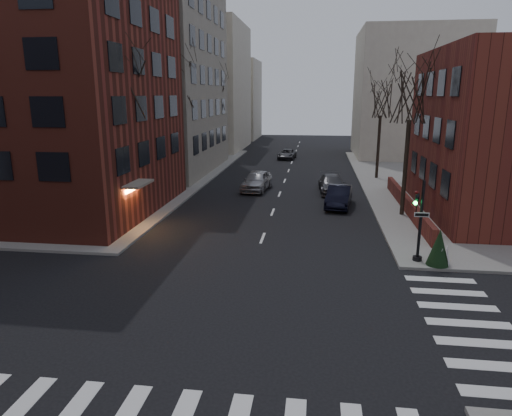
{
  "coord_description": "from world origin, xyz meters",
  "views": [
    {
      "loc": [
        2.92,
        -12.94,
        8.1
      ],
      "look_at": [
        -0.27,
        11.12,
        2.0
      ],
      "focal_mm": 32.0,
      "sensor_mm": 36.0,
      "label": 1
    }
  ],
  "objects": [
    {
      "name": "ground",
      "position": [
        0.0,
        0.0,
        0.0
      ],
      "size": [
        160.0,
        160.0,
        0.0
      ],
      "primitive_type": "plane",
      "color": "black",
      "rests_on": "ground"
    },
    {
      "name": "sidewalk_far_left",
      "position": [
        -29.0,
        30.0,
        0.07
      ],
      "size": [
        44.0,
        44.0,
        0.15
      ],
      "primitive_type": "cube",
      "color": "gray",
      "rests_on": "ground"
    },
    {
      "name": "building_left_brick",
      "position": [
        -15.5,
        16.5,
        9.0
      ],
      "size": [
        15.0,
        15.0,
        18.0
      ],
      "primitive_type": "cube",
      "color": "maroon",
      "rests_on": "ground"
    },
    {
      "name": "building_left_tan",
      "position": [
        -17.0,
        34.0,
        14.0
      ],
      "size": [
        18.0,
        18.0,
        28.0
      ],
      "primitive_type": "cube",
      "color": "gray",
      "rests_on": "ground"
    },
    {
      "name": "low_wall_right",
      "position": [
        9.3,
        19.0,
        0.65
      ],
      "size": [
        0.35,
        16.0,
        1.0
      ],
      "primitive_type": "cube",
      "color": "maroon",
      "rests_on": "sidewalk_far_right"
    },
    {
      "name": "building_distant_la",
      "position": [
        -15.0,
        55.0,
        9.0
      ],
      "size": [
        14.0,
        16.0,
        18.0
      ],
      "primitive_type": "cube",
      "color": "beige",
      "rests_on": "ground"
    },
    {
      "name": "building_distant_ra",
      "position": [
        15.0,
        50.0,
        8.0
      ],
      "size": [
        14.0,
        14.0,
        16.0
      ],
      "primitive_type": "cube",
      "color": "beige",
      "rests_on": "ground"
    },
    {
      "name": "building_distant_lb",
      "position": [
        -13.0,
        72.0,
        7.0
      ],
      "size": [
        10.0,
        12.0,
        14.0
      ],
      "primitive_type": "cube",
      "color": "beige",
      "rests_on": "ground"
    },
    {
      "name": "traffic_signal",
      "position": [
        7.94,
        8.99,
        1.91
      ],
      "size": [
        0.76,
        0.44,
        4.0
      ],
      "color": "black",
      "rests_on": "sidewalk_far_right"
    },
    {
      "name": "tree_left_a",
      "position": [
        -8.8,
        14.0,
        8.47
      ],
      "size": [
        4.18,
        4.18,
        10.26
      ],
      "color": "#2D231C",
      "rests_on": "sidewalk_far_left"
    },
    {
      "name": "tree_left_b",
      "position": [
        -8.8,
        26.0,
        8.91
      ],
      "size": [
        4.4,
        4.4,
        10.8
      ],
      "color": "#2D231C",
      "rests_on": "sidewalk_far_left"
    },
    {
      "name": "tree_left_c",
      "position": [
        -8.8,
        40.0,
        8.03
      ],
      "size": [
        3.96,
        3.96,
        9.72
      ],
      "color": "#2D231C",
      "rests_on": "sidewalk_far_left"
    },
    {
      "name": "tree_right_a",
      "position": [
        8.8,
        18.0,
        8.03
      ],
      "size": [
        3.96,
        3.96,
        9.72
      ],
      "color": "#2D231C",
      "rests_on": "sidewalk_far_right"
    },
    {
      "name": "tree_right_b",
      "position": [
        8.8,
        32.0,
        7.59
      ],
      "size": [
        3.74,
        3.74,
        9.18
      ],
      "color": "#2D231C",
      "rests_on": "sidewalk_far_right"
    },
    {
      "name": "streetlamp_near",
      "position": [
        -8.2,
        22.0,
        4.24
      ],
      "size": [
        0.36,
        0.36,
        6.28
      ],
      "color": "black",
      "rests_on": "sidewalk_far_left"
    },
    {
      "name": "streetlamp_far",
      "position": [
        -8.2,
        42.0,
        4.24
      ],
      "size": [
        0.36,
        0.36,
        6.28
      ],
      "color": "black",
      "rests_on": "sidewalk_far_left"
    },
    {
      "name": "parked_sedan",
      "position": [
        4.67,
        20.21,
        0.77
      ],
      "size": [
        2.26,
        4.88,
        1.55
      ],
      "primitive_type": "imported",
      "rotation": [
        0.0,
        0.0,
        -0.14
      ],
      "color": "black",
      "rests_on": "ground"
    },
    {
      "name": "car_lane_silver",
      "position": [
        -2.09,
        25.24,
        0.85
      ],
      "size": [
        2.55,
        5.16,
        1.69
      ],
      "primitive_type": "imported",
      "rotation": [
        0.0,
        0.0,
        -0.11
      ],
      "color": "#9FA0A4",
      "rests_on": "ground"
    },
    {
      "name": "car_lane_gray",
      "position": [
        4.29,
        25.1,
        0.73
      ],
      "size": [
        2.33,
        5.13,
        1.46
      ],
      "primitive_type": "imported",
      "rotation": [
        0.0,
        0.0,
        0.06
      ],
      "color": "#39393D",
      "rests_on": "ground"
    },
    {
      "name": "car_lane_far",
      "position": [
        -0.8,
        45.21,
        0.61
      ],
      "size": [
        2.37,
        4.54,
        1.22
      ],
      "primitive_type": "imported",
      "rotation": [
        0.0,
        0.0,
        -0.08
      ],
      "color": "#39383D",
      "rests_on": "ground"
    },
    {
      "name": "sandwich_board",
      "position": [
        9.1,
        8.5,
        0.6
      ],
      "size": [
        0.56,
        0.66,
        0.91
      ],
      "primitive_type": "cube",
      "rotation": [
        0.0,
        0.0,
        -0.31
      ],
      "color": "silver",
      "rests_on": "sidewalk_far_right"
    },
    {
      "name": "evergreen_shrub",
      "position": [
        8.83,
        8.5,
        1.03
      ],
      "size": [
        1.18,
        1.18,
        1.77
      ],
      "primitive_type": "cone",
      "rotation": [
        0.0,
        0.0,
        0.12
      ],
      "color": "black",
      "rests_on": "sidewalk_far_right"
    }
  ]
}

